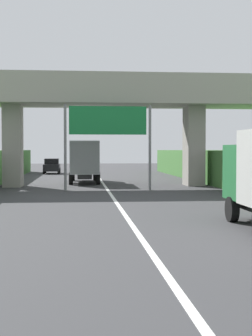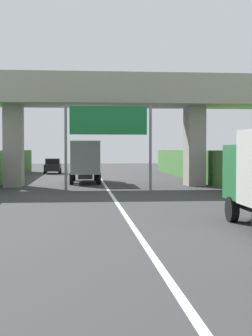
% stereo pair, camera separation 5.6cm
% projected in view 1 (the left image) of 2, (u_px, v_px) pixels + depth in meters
% --- Properties ---
extents(lane_centre_stripe, '(0.20, 101.75, 0.01)m').
position_uv_depth(lane_centre_stripe, '(111.00, 195.00, 30.32)').
color(lane_centre_stripe, white).
rests_on(lane_centre_stripe, ground).
extents(overpass_bridge, '(40.00, 4.80, 8.26)m').
position_uv_depth(overpass_bridge, '(105.00, 102.00, 37.77)').
color(overpass_bridge, '#9E998E').
rests_on(overpass_bridge, ground).
extents(overhead_highway_sign, '(5.88, 0.18, 5.76)m').
position_uv_depth(overhead_highway_sign, '(108.00, 127.00, 33.73)').
color(overhead_highway_sign, slate).
rests_on(overhead_highway_sign, ground).
extents(truck_silver, '(2.44, 7.30, 3.44)m').
position_uv_depth(truck_silver, '(84.00, 159.00, 41.68)').
color(truck_silver, black).
rests_on(truck_silver, ground).
extents(car_black, '(1.86, 4.10, 1.72)m').
position_uv_depth(car_black, '(52.00, 166.00, 57.46)').
color(car_black, black).
rests_on(car_black, ground).
extents(construction_barrel_4, '(0.57, 0.57, 0.90)m').
position_uv_depth(construction_barrel_4, '(248.00, 195.00, 25.24)').
color(construction_barrel_4, orange).
rests_on(construction_barrel_4, ground).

